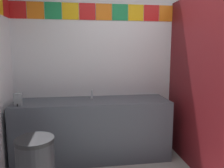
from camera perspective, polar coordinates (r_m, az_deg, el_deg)
name	(u,v)px	position (r m, az deg, el deg)	size (l,w,h in m)	color
wall_back	(142,56)	(3.47, 7.61, 6.95)	(3.74, 0.09, 2.80)	silver
vanity_counter	(93,129)	(3.19, -4.90, -11.25)	(2.08, 0.59, 0.82)	#4C515B
faucet_center	(92,95)	(3.16, -5.10, -2.86)	(0.04, 0.10, 0.14)	silver
soap_dispenser	(18,100)	(2.98, -22.72, -3.66)	(0.09, 0.09, 0.16)	gray
stall_divider	(221,87)	(2.80, 25.84, -0.65)	(0.92, 1.50, 2.18)	maroon
toilet	(211,132)	(3.70, 23.90, -11.00)	(0.39, 0.49, 0.74)	white
trash_bin	(36,168)	(2.53, -18.72, -19.61)	(0.38, 0.38, 0.64)	#333338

